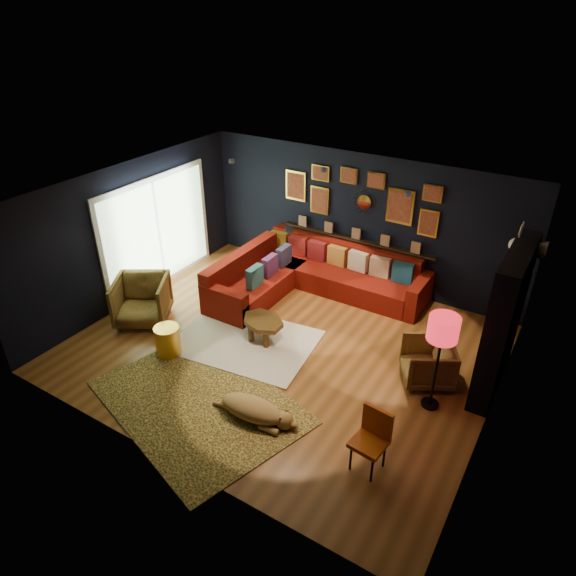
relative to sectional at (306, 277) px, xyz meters
The scene contains 20 objects.
floor 1.94m from the sectional, 71.24° to the right, with size 6.50×6.50×0.00m, color #985929.
room_walls 2.29m from the sectional, 71.24° to the right, with size 6.50×6.50×6.50m.
sectional is the anchor object (origin of this frame).
ledge 1.22m from the sectional, 54.82° to the left, with size 3.20×0.12×0.04m, color black.
gallery_wall 1.84m from the sectional, 56.49° to the left, with size 3.15×0.04×1.02m.
sunburst_mirror 1.80m from the sectional, 51.91° to the left, with size 0.47×0.16×0.47m.
fireplace 3.88m from the sectional, 13.77° to the right, with size 0.31×1.60×2.20m.
deer_head 4.15m from the sectional, ahead, with size 0.50×0.28×0.45m.
sliding_door 2.97m from the sectional, 155.08° to the right, with size 0.06×2.80×2.20m.
ceiling_spots 2.53m from the sectional, 58.65° to the right, with size 3.30×2.50×0.06m.
shag_rug 2.03m from the sectional, 90.24° to the right, with size 2.26×1.64×0.03m, color white.
leopard_rug 3.58m from the sectional, 85.55° to the right, with size 2.93×2.09×0.02m, color #DCB550.
coffee_table 1.83m from the sectional, 83.00° to the right, with size 0.94×0.81×0.40m.
pouf 0.76m from the sectional, 155.77° to the right, with size 0.56×0.56×0.37m, color maroon.
armchair_left 3.10m from the sectional, 128.71° to the right, with size 0.89×0.83×0.91m, color #AD8339.
armchair_right 3.18m from the sectional, 25.40° to the right, with size 0.71×0.66×0.73m, color #AD8339.
gold_stool 3.04m from the sectional, 106.86° to the right, with size 0.41×0.41×0.51m, color gold.
orange_chair 4.33m from the sectional, 49.45° to the right, with size 0.44×0.44×0.84m.
floor_lamp 3.74m from the sectional, 30.83° to the right, with size 0.41×0.41×1.49m.
dog 3.57m from the sectional, 71.97° to the right, with size 1.30×0.64×0.41m, color #A47942, non-canonical shape.
Camera 1 is at (3.67, -5.80, 5.10)m, focal length 32.00 mm.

